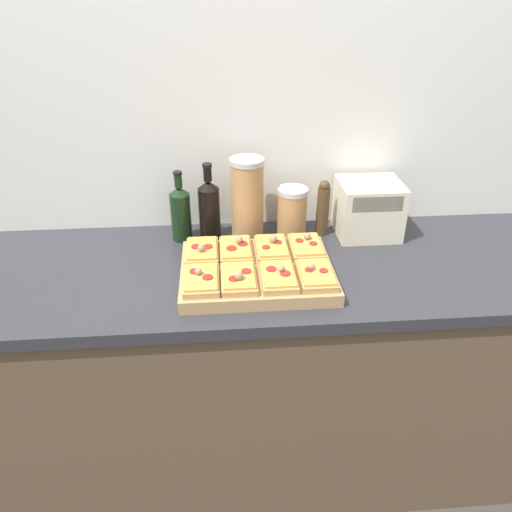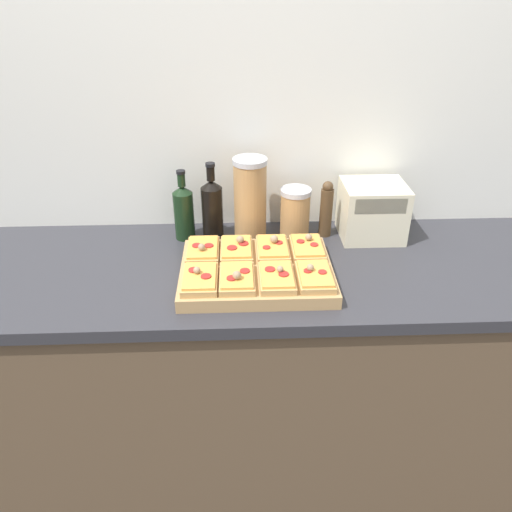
# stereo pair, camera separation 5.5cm
# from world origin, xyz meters

# --- Properties ---
(wall_back) EXTENTS (6.00, 0.06, 2.50)m
(wall_back) POSITION_xyz_m (0.00, 0.67, 1.25)
(wall_back) COLOR silver
(wall_back) RESTS_ON ground_plane
(kitchen_counter) EXTENTS (2.63, 0.67, 0.92)m
(kitchen_counter) POSITION_xyz_m (0.00, 0.32, 0.46)
(kitchen_counter) COLOR brown
(kitchen_counter) RESTS_ON ground_plane
(cutting_board) EXTENTS (0.48, 0.37, 0.04)m
(cutting_board) POSITION_xyz_m (0.06, 0.24, 0.94)
(cutting_board) COLOR tan
(cutting_board) RESTS_ON kitchen_counter
(pizza_slice_back_left) EXTENTS (0.10, 0.17, 0.05)m
(pizza_slice_back_left) POSITION_xyz_m (-0.11, 0.33, 0.98)
(pizza_slice_back_left) COLOR tan
(pizza_slice_back_left) RESTS_ON cutting_board
(pizza_slice_back_midleft) EXTENTS (0.10, 0.17, 0.05)m
(pizza_slice_back_midleft) POSITION_xyz_m (0.00, 0.33, 0.98)
(pizza_slice_back_midleft) COLOR tan
(pizza_slice_back_midleft) RESTS_ON cutting_board
(pizza_slice_back_midright) EXTENTS (0.10, 0.17, 0.05)m
(pizza_slice_back_midright) POSITION_xyz_m (0.12, 0.33, 0.98)
(pizza_slice_back_midright) COLOR tan
(pizza_slice_back_midright) RESTS_ON cutting_board
(pizza_slice_back_right) EXTENTS (0.10, 0.17, 0.05)m
(pizza_slice_back_right) POSITION_xyz_m (0.23, 0.33, 0.98)
(pizza_slice_back_right) COLOR tan
(pizza_slice_back_right) RESTS_ON cutting_board
(pizza_slice_front_left) EXTENTS (0.10, 0.17, 0.05)m
(pizza_slice_front_left) POSITION_xyz_m (-0.11, 0.16, 0.98)
(pizza_slice_front_left) COLOR tan
(pizza_slice_front_left) RESTS_ON cutting_board
(pizza_slice_front_midleft) EXTENTS (0.10, 0.17, 0.05)m
(pizza_slice_front_midleft) POSITION_xyz_m (0.00, 0.15, 0.98)
(pizza_slice_front_midleft) COLOR tan
(pizza_slice_front_midleft) RESTS_ON cutting_board
(pizza_slice_front_midright) EXTENTS (0.10, 0.17, 0.05)m
(pizza_slice_front_midright) POSITION_xyz_m (0.12, 0.16, 0.98)
(pizza_slice_front_midright) COLOR tan
(pizza_slice_front_midright) RESTS_ON cutting_board
(pizza_slice_front_right) EXTENTS (0.10, 0.17, 0.05)m
(pizza_slice_front_right) POSITION_xyz_m (0.23, 0.16, 0.98)
(pizza_slice_front_right) COLOR tan
(pizza_slice_front_right) RESTS_ON cutting_board
(olive_oil_bottle) EXTENTS (0.07, 0.07, 0.26)m
(olive_oil_bottle) POSITION_xyz_m (-0.19, 0.53, 1.03)
(olive_oil_bottle) COLOR black
(olive_oil_bottle) RESTS_ON kitchen_counter
(wine_bottle) EXTENTS (0.08, 0.08, 0.28)m
(wine_bottle) POSITION_xyz_m (-0.08, 0.53, 1.04)
(wine_bottle) COLOR black
(wine_bottle) RESTS_ON kitchen_counter
(grain_jar_tall) EXTENTS (0.12, 0.12, 0.30)m
(grain_jar_tall) POSITION_xyz_m (0.05, 0.53, 1.07)
(grain_jar_tall) COLOR #AD7F4C
(grain_jar_tall) RESTS_ON kitchen_counter
(grain_jar_short) EXTENTS (0.11, 0.11, 0.18)m
(grain_jar_short) POSITION_xyz_m (0.21, 0.53, 1.01)
(grain_jar_short) COLOR #AD7F4C
(grain_jar_short) RESTS_ON kitchen_counter
(pepper_mill) EXTENTS (0.05, 0.05, 0.21)m
(pepper_mill) POSITION_xyz_m (0.33, 0.53, 1.02)
(pepper_mill) COLOR #47331E
(pepper_mill) RESTS_ON kitchen_counter
(toaster_oven) EXTENTS (0.25, 0.20, 0.20)m
(toaster_oven) POSITION_xyz_m (0.49, 0.52, 1.02)
(toaster_oven) COLOR beige
(toaster_oven) RESTS_ON kitchen_counter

